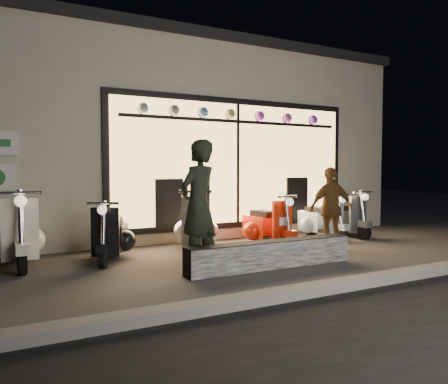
{
  "coord_description": "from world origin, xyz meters",
  "views": [
    {
      "loc": [
        -3.63,
        -5.86,
        1.43
      ],
      "look_at": [
        -0.22,
        0.6,
        1.05
      ],
      "focal_mm": 35.0,
      "sensor_mm": 36.0,
      "label": 1
    }
  ],
  "objects_px": {
    "scooter_red": "(265,226)",
    "woman": "(331,208)",
    "scooter_silver": "(196,226)",
    "man": "(198,205)",
    "graffiti_barrier": "(271,254)"
  },
  "relations": [
    {
      "from": "scooter_red",
      "to": "woman",
      "type": "distance_m",
      "value": 1.26
    },
    {
      "from": "scooter_silver",
      "to": "man",
      "type": "xyz_separation_m",
      "value": [
        -0.61,
        -1.47,
        0.5
      ]
    },
    {
      "from": "graffiti_barrier",
      "to": "scooter_silver",
      "type": "distance_m",
      "value": 1.91
    },
    {
      "from": "graffiti_barrier",
      "to": "scooter_red",
      "type": "distance_m",
      "value": 1.9
    },
    {
      "from": "graffiti_barrier",
      "to": "woman",
      "type": "height_order",
      "value": "woman"
    },
    {
      "from": "graffiti_barrier",
      "to": "man",
      "type": "bearing_deg",
      "value": 157.64
    },
    {
      "from": "graffiti_barrier",
      "to": "woman",
      "type": "bearing_deg",
      "value": 23.27
    },
    {
      "from": "graffiti_barrier",
      "to": "woman",
      "type": "relative_size",
      "value": 1.8
    },
    {
      "from": "scooter_silver",
      "to": "woman",
      "type": "distance_m",
      "value": 2.45
    },
    {
      "from": "woman",
      "to": "scooter_silver",
      "type": "bearing_deg",
      "value": -19.7
    },
    {
      "from": "scooter_red",
      "to": "woman",
      "type": "height_order",
      "value": "woman"
    },
    {
      "from": "scooter_red",
      "to": "woman",
      "type": "xyz_separation_m",
      "value": [
        0.86,
        -0.85,
        0.36
      ]
    },
    {
      "from": "graffiti_barrier",
      "to": "man",
      "type": "xyz_separation_m",
      "value": [
        -0.97,
        0.4,
        0.72
      ]
    },
    {
      "from": "graffiti_barrier",
      "to": "scooter_red",
      "type": "relative_size",
      "value": 2.03
    },
    {
      "from": "woman",
      "to": "man",
      "type": "bearing_deg",
      "value": 14.56
    }
  ]
}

